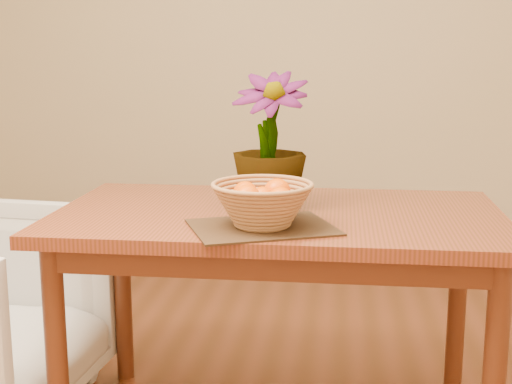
# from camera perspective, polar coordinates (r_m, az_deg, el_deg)

# --- Properties ---
(wall_back) EXTENTS (4.00, 0.02, 2.70)m
(wall_back) POSITION_cam_1_polar(r_m,az_deg,el_deg) (4.14, 4.31, 12.67)
(wall_back) COLOR beige
(wall_back) RESTS_ON floor
(table) EXTENTS (1.40, 0.80, 0.75)m
(table) POSITION_cam_1_polar(r_m,az_deg,el_deg) (2.27, 1.78, -3.69)
(table) COLOR maroon
(table) RESTS_ON floor
(placemat) EXTENTS (0.48, 0.43, 0.01)m
(placemat) POSITION_cam_1_polar(r_m,az_deg,el_deg) (2.03, 0.51, -2.84)
(placemat) COLOR #362413
(placemat) RESTS_ON table
(wicker_basket) EXTENTS (0.29, 0.29, 0.12)m
(wicker_basket) POSITION_cam_1_polar(r_m,az_deg,el_deg) (2.01, 0.51, -1.14)
(wicker_basket) COLOR #AF7548
(wicker_basket) RESTS_ON placemat
(orange_pile) EXTENTS (0.18, 0.19, 0.08)m
(orange_pile) POSITION_cam_1_polar(r_m,az_deg,el_deg) (2.01, 0.52, -0.35)
(orange_pile) COLOR #FC6804
(orange_pile) RESTS_ON wicker_basket
(potted_plant) EXTENTS (0.26, 0.26, 0.43)m
(potted_plant) POSITION_cam_1_polar(r_m,az_deg,el_deg) (2.26, 1.06, 4.13)
(potted_plant) COLOR #204D16
(potted_plant) RESTS_ON table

